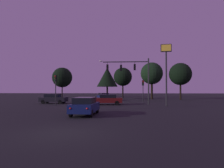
{
  "coord_description": "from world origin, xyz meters",
  "views": [
    {
      "loc": [
        3.17,
        -9.73,
        2.18
      ],
      "look_at": [
        1.02,
        20.48,
        3.05
      ],
      "focal_mm": 31.51,
      "sensor_mm": 36.0,
      "label": 1
    }
  ],
  "objects_px": {
    "traffic_signal_mast_arm": "(132,72)",
    "tree_lot_edge": "(152,74)",
    "car_nearside_lane": "(85,106)",
    "tree_left_far": "(123,77)",
    "traffic_light_corner_right": "(56,84)",
    "tree_center_horizon": "(62,77)",
    "store_sign_illuminated": "(166,61)",
    "car_crossing_left": "(107,99)",
    "tree_behind_sign": "(107,77)",
    "tree_right_cluster": "(180,74)",
    "traffic_light_corner_left": "(143,87)",
    "car_crossing_right": "(53,98)",
    "car_far_lane": "(104,97)"
  },
  "relations": [
    {
      "from": "traffic_light_corner_right",
      "to": "store_sign_illuminated",
      "type": "xyz_separation_m",
      "value": [
        14.86,
        0.12,
        2.94
      ]
    },
    {
      "from": "tree_behind_sign",
      "to": "car_nearside_lane",
      "type": "bearing_deg",
      "value": -88.53
    },
    {
      "from": "tree_lot_edge",
      "to": "traffic_signal_mast_arm",
      "type": "bearing_deg",
      "value": -106.73
    },
    {
      "from": "traffic_light_corner_left",
      "to": "traffic_light_corner_right",
      "type": "distance_m",
      "value": 15.03
    },
    {
      "from": "traffic_light_corner_right",
      "to": "tree_center_horizon",
      "type": "relative_size",
      "value": 0.51
    },
    {
      "from": "car_crossing_right",
      "to": "tree_lot_edge",
      "type": "relative_size",
      "value": 0.52
    },
    {
      "from": "tree_center_horizon",
      "to": "traffic_signal_mast_arm",
      "type": "bearing_deg",
      "value": -52.34
    },
    {
      "from": "tree_left_far",
      "to": "tree_center_horizon",
      "type": "distance_m",
      "value": 16.47
    },
    {
      "from": "traffic_signal_mast_arm",
      "to": "car_crossing_right",
      "type": "xyz_separation_m",
      "value": [
        -12.24,
        1.38,
        -4.0
      ]
    },
    {
      "from": "traffic_signal_mast_arm",
      "to": "store_sign_illuminated",
      "type": "xyz_separation_m",
      "value": [
        4.41,
        -2.43,
        1.1
      ]
    },
    {
      "from": "car_nearside_lane",
      "to": "tree_left_far",
      "type": "xyz_separation_m",
      "value": [
        2.67,
        35.86,
        4.81
      ]
    },
    {
      "from": "tree_right_cluster",
      "to": "tree_lot_edge",
      "type": "distance_m",
      "value": 6.17
    },
    {
      "from": "car_crossing_left",
      "to": "tree_right_cluster",
      "type": "xyz_separation_m",
      "value": [
        14.49,
        15.42,
        4.77
      ]
    },
    {
      "from": "tree_right_cluster",
      "to": "tree_lot_edge",
      "type": "bearing_deg",
      "value": 164.51
    },
    {
      "from": "car_crossing_left",
      "to": "car_crossing_right",
      "type": "xyz_separation_m",
      "value": [
        -8.67,
        1.85,
        -0.0
      ]
    },
    {
      "from": "store_sign_illuminated",
      "to": "traffic_light_corner_left",
      "type": "bearing_deg",
      "value": 105.94
    },
    {
      "from": "tree_center_horizon",
      "to": "traffic_light_corner_left",
      "type": "bearing_deg",
      "value": -41.35
    },
    {
      "from": "car_nearside_lane",
      "to": "tree_lot_edge",
      "type": "distance_m",
      "value": 30.47
    },
    {
      "from": "car_nearside_lane",
      "to": "tree_center_horizon",
      "type": "relative_size",
      "value": 0.54
    },
    {
      "from": "traffic_signal_mast_arm",
      "to": "tree_left_far",
      "type": "bearing_deg",
      "value": 94.14
    },
    {
      "from": "traffic_signal_mast_arm",
      "to": "car_crossing_left",
      "type": "relative_size",
      "value": 1.65
    },
    {
      "from": "car_crossing_left",
      "to": "traffic_light_corner_left",
      "type": "bearing_deg",
      "value": 47.81
    },
    {
      "from": "store_sign_illuminated",
      "to": "tree_center_horizon",
      "type": "distance_m",
      "value": 34.47
    },
    {
      "from": "store_sign_illuminated",
      "to": "tree_center_horizon",
      "type": "bearing_deg",
      "value": 130.98
    },
    {
      "from": "tree_behind_sign",
      "to": "tree_lot_edge",
      "type": "height_order",
      "value": "tree_lot_edge"
    },
    {
      "from": "car_crossing_left",
      "to": "tree_left_far",
      "type": "distance_m",
      "value": 24.91
    },
    {
      "from": "car_nearside_lane",
      "to": "tree_behind_sign",
      "type": "xyz_separation_m",
      "value": [
        -0.7,
        27.36,
        4.2
      ]
    },
    {
      "from": "traffic_light_corner_left",
      "to": "tree_left_far",
      "type": "distance_m",
      "value": 18.77
    },
    {
      "from": "traffic_signal_mast_arm",
      "to": "traffic_light_corner_right",
      "type": "bearing_deg",
      "value": -166.29
    },
    {
      "from": "traffic_light_corner_right",
      "to": "car_nearside_lane",
      "type": "height_order",
      "value": "traffic_light_corner_right"
    },
    {
      "from": "car_far_lane",
      "to": "tree_left_far",
      "type": "xyz_separation_m",
      "value": [
        3.6,
        13.59,
        4.81
      ]
    },
    {
      "from": "car_nearside_lane",
      "to": "car_far_lane",
      "type": "xyz_separation_m",
      "value": [
        -0.93,
        22.27,
        -0.0
      ]
    },
    {
      "from": "traffic_light_corner_right",
      "to": "tree_right_cluster",
      "type": "relative_size",
      "value": 0.52
    },
    {
      "from": "car_crossing_right",
      "to": "tree_behind_sign",
      "type": "relative_size",
      "value": 0.6
    },
    {
      "from": "car_far_lane",
      "to": "store_sign_illuminated",
      "type": "relative_size",
      "value": 0.56
    },
    {
      "from": "store_sign_illuminated",
      "to": "tree_center_horizon",
      "type": "height_order",
      "value": "tree_center_horizon"
    },
    {
      "from": "traffic_light_corner_right",
      "to": "tree_center_horizon",
      "type": "bearing_deg",
      "value": 106.5
    },
    {
      "from": "car_crossing_right",
      "to": "car_far_lane",
      "type": "relative_size",
      "value": 0.94
    },
    {
      "from": "traffic_signal_mast_arm",
      "to": "tree_lot_edge",
      "type": "bearing_deg",
      "value": 73.27
    },
    {
      "from": "traffic_signal_mast_arm",
      "to": "car_crossing_left",
      "type": "bearing_deg",
      "value": -172.49
    },
    {
      "from": "tree_lot_edge",
      "to": "car_far_lane",
      "type": "bearing_deg",
      "value": -148.68
    },
    {
      "from": "car_crossing_left",
      "to": "store_sign_illuminated",
      "type": "height_order",
      "value": "store_sign_illuminated"
    },
    {
      "from": "car_crossing_left",
      "to": "tree_left_far",
      "type": "height_order",
      "value": "tree_left_far"
    },
    {
      "from": "traffic_light_corner_right",
      "to": "tree_behind_sign",
      "type": "relative_size",
      "value": 0.58
    },
    {
      "from": "car_far_lane",
      "to": "tree_left_far",
      "type": "relative_size",
      "value": 0.57
    },
    {
      "from": "car_nearside_lane",
      "to": "store_sign_illuminated",
      "type": "bearing_deg",
      "value": 47.23
    },
    {
      "from": "car_far_lane",
      "to": "tree_lot_edge",
      "type": "distance_m",
      "value": 13.09
    },
    {
      "from": "tree_center_horizon",
      "to": "store_sign_illuminated",
      "type": "bearing_deg",
      "value": -49.02
    },
    {
      "from": "traffic_light_corner_right",
      "to": "tree_left_far",
      "type": "xyz_separation_m",
      "value": [
        8.72,
        26.46,
        2.65
      ]
    },
    {
      "from": "traffic_signal_mast_arm",
      "to": "tree_lot_edge",
      "type": "relative_size",
      "value": 0.87
    }
  ]
}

